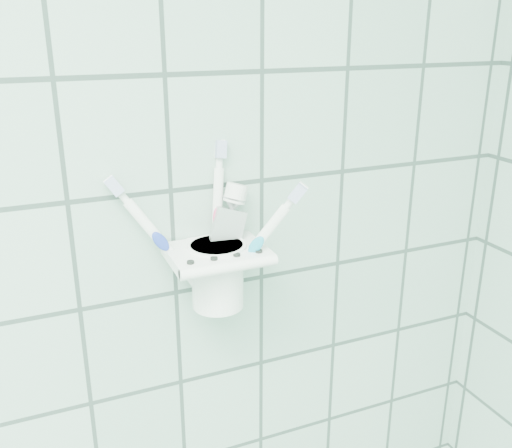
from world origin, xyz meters
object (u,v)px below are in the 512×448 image
Objects in this scene: toothbrush_blue at (212,222)px; toothbrush_orange at (211,229)px; toothbrush_pink at (208,227)px; toothpaste_tube at (210,235)px; cup at (217,272)px; holder_bracket at (216,254)px.

toothbrush_blue is 0.02m from toothbrush_orange.
toothbrush_pink reaches higher than toothpaste_tube.
holder_bracket is at bearing -118.36° from cup.
toothpaste_tube is (-0.01, -0.01, -0.01)m from toothbrush_blue.
toothbrush_blue reaches higher than cup.
cup is at bearing -44.29° from toothpaste_tube.
toothpaste_tube is at bearing 126.34° from cup.
toothbrush_pink is at bearing 166.41° from holder_bracket.
toothpaste_tube is at bearing 112.52° from toothbrush_orange.
toothbrush_pink is 0.00m from toothbrush_orange.
toothbrush_orange is at bearing -7.42° from toothbrush_pink.
holder_bracket is 0.03m from toothbrush_orange.
toothbrush_blue is at bearing 84.88° from holder_bracket.
toothbrush_blue reaches higher than toothbrush_orange.
cup is 0.06m from toothbrush_blue.
toothpaste_tube is (-0.00, 0.01, 0.02)m from holder_bracket.
holder_bracket is 0.74× the size of toothpaste_tube.
toothbrush_pink is at bearing -150.10° from toothbrush_orange.
cup is at bearing 49.39° from toothbrush_orange.
toothbrush_orange is at bearing -166.86° from cup.
toothbrush_blue is (0.01, 0.01, -0.00)m from toothbrush_pink.
toothbrush_blue reaches higher than toothpaste_tube.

